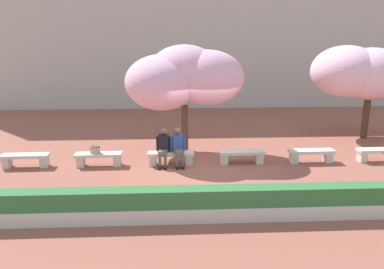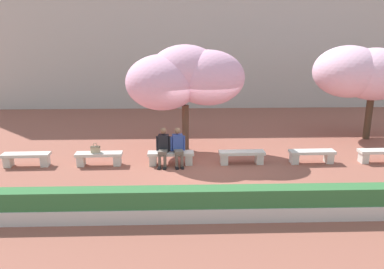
% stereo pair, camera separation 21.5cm
% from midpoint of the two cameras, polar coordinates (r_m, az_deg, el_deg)
% --- Properties ---
extents(ground_plane, '(100.00, 100.00, 0.00)m').
position_cam_midpoint_polar(ground_plane, '(12.85, 1.73, -4.52)').
color(ground_plane, '#8E5142').
extents(building_facade, '(28.00, 4.00, 10.73)m').
position_cam_midpoint_polar(building_facade, '(24.00, -0.54, 17.64)').
color(building_facade, '#B7B2A8').
rests_on(building_facade, ground).
extents(stone_bench_west_end, '(1.56, 0.45, 0.45)m').
position_cam_midpoint_polar(stone_bench_west_end, '(13.68, -24.47, -3.38)').
color(stone_bench_west_end, beige).
rests_on(stone_bench_west_end, ground).
extents(stone_bench_near_west, '(1.56, 0.45, 0.45)m').
position_cam_midpoint_polar(stone_bench_near_west, '(12.98, -14.48, -3.42)').
color(stone_bench_near_west, beige).
rests_on(stone_bench_near_west, ground).
extents(stone_bench_center, '(1.56, 0.45, 0.45)m').
position_cam_midpoint_polar(stone_bench_center, '(12.71, -3.72, -3.35)').
color(stone_bench_center, beige).
rests_on(stone_bench_center, ground).
extents(stone_bench_near_east, '(1.56, 0.45, 0.45)m').
position_cam_midpoint_polar(stone_bench_near_east, '(12.90, 7.11, -3.16)').
color(stone_bench_near_east, beige).
rests_on(stone_bench_near_east, ground).
extents(stone_bench_east_end, '(1.56, 0.45, 0.45)m').
position_cam_midpoint_polar(stone_bench_east_end, '(13.53, 17.27, -2.87)').
color(stone_bench_east_end, beige).
rests_on(stone_bench_east_end, ground).
extents(stone_bench_far_east, '(1.56, 0.45, 0.45)m').
position_cam_midpoint_polar(stone_bench_far_east, '(14.53, 26.28, -2.55)').
color(stone_bench_far_east, beige).
rests_on(stone_bench_far_east, ground).
extents(person_seated_left, '(0.51, 0.71, 1.29)m').
position_cam_midpoint_polar(person_seated_left, '(12.55, -4.87, -1.69)').
color(person_seated_left, black).
rests_on(person_seated_left, ground).
extents(person_seated_right, '(0.51, 0.72, 1.29)m').
position_cam_midpoint_polar(person_seated_right, '(12.54, -2.62, -1.66)').
color(person_seated_right, black).
rests_on(person_seated_right, ground).
extents(handbag, '(0.30, 0.15, 0.34)m').
position_cam_midpoint_polar(handbag, '(12.93, -15.01, -2.21)').
color(handbag, tan).
rests_on(handbag, stone_bench_near_west).
extents(cherry_tree_main, '(4.31, 2.79, 3.95)m').
position_cam_midpoint_polar(cherry_tree_main, '(13.69, -1.80, 8.62)').
color(cherry_tree_main, '#513828').
rests_on(cherry_tree_main, ground).
extents(cherry_tree_secondary, '(4.48, 3.07, 3.86)m').
position_cam_midpoint_polar(cherry_tree_secondary, '(17.18, 24.55, 8.49)').
color(cherry_tree_secondary, '#473323').
rests_on(cherry_tree_secondary, ground).
extents(planter_hedge_foreground, '(17.95, 0.50, 0.80)m').
position_cam_midpoint_polar(planter_hedge_foreground, '(9.10, 3.74, -10.50)').
color(planter_hedge_foreground, beige).
rests_on(planter_hedge_foreground, ground).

